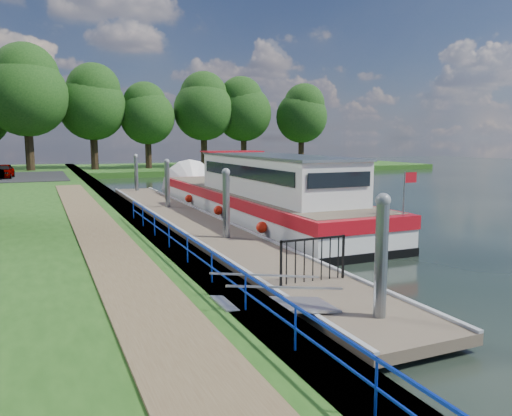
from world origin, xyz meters
name	(u,v)px	position (x,y,z in m)	size (l,w,h in m)	color
ground	(364,327)	(0.00, 0.00, 0.00)	(160.00, 160.00, 0.00)	black
bank_edge	(127,217)	(-2.55, 15.00, 0.39)	(1.10, 90.00, 0.78)	#473D2D
far_bank	(196,168)	(12.00, 52.00, 0.30)	(60.00, 18.00, 0.60)	#204B15
footpath	(104,239)	(-4.40, 8.00, 0.80)	(1.60, 40.00, 0.05)	brown
blue_fence	(199,250)	(-2.75, 3.00, 1.31)	(0.04, 18.04, 0.72)	#0C2DBF
pontoon	(192,224)	(0.00, 13.00, 0.18)	(2.50, 30.00, 0.56)	brown
mooring_piles	(191,200)	(0.00, 13.00, 1.28)	(0.30, 27.30, 3.55)	gray
gangway	(276,303)	(-1.85, 0.50, 0.63)	(2.58, 1.00, 0.92)	#A5A8AD
gate_panel	(313,253)	(0.00, 2.20, 1.15)	(1.85, 0.05, 1.15)	black
barge	(248,196)	(3.60, 15.03, 1.09)	(4.36, 21.15, 4.78)	black
horizon_trees	(81,101)	(-1.61, 48.68, 7.95)	(54.38, 10.03, 12.87)	#332316
car_a	(4,171)	(-8.77, 36.64, 1.41)	(1.35, 3.36, 1.15)	#999999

